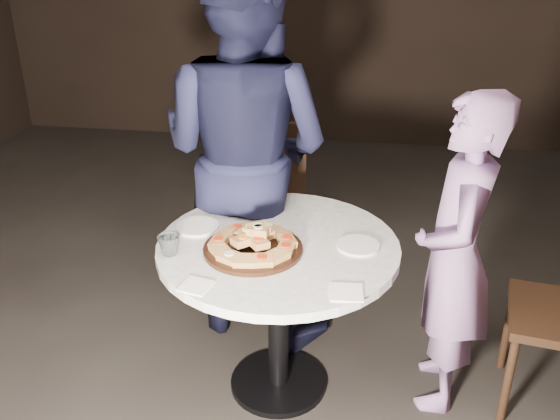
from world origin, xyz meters
The scene contains 12 objects.
floor centered at (0.00, 0.00, 0.00)m, with size 7.00×7.00×0.00m, color black.
table centered at (0.07, 0.09, 0.62)m, with size 1.20×1.20×0.76m.
serving_board centered at (-0.03, 0.01, 0.77)m, with size 0.41×0.41×0.02m, color black.
focaccia_pile centered at (-0.02, 0.01, 0.81)m, with size 0.36×0.36×0.10m.
plate_left centered at (-0.30, 0.18, 0.77)m, with size 0.19×0.19×0.01m, color white.
plate_right centered at (0.40, 0.11, 0.77)m, with size 0.18×0.18×0.01m, color white.
water_glass centered at (-0.35, -0.06, 0.80)m, with size 0.09×0.09×0.08m, color silver.
napkin_near centered at (-0.19, -0.28, 0.76)m, with size 0.11×0.11×0.01m, color white.
napkin_far centered at (0.37, -0.24, 0.76)m, with size 0.12×0.12×0.01m, color white.
chair_far centered at (-0.16, 1.14, 0.56)m, with size 0.50×0.52×0.97m.
diner_navy centered at (-0.17, 0.61, 0.95)m, with size 0.93×0.72×1.91m, color #151632.
diner_teal centered at (0.80, 0.17, 0.71)m, with size 0.52×0.34×1.42m, color #84669F.
Camera 1 is at (0.41, -2.15, 2.03)m, focal length 40.00 mm.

